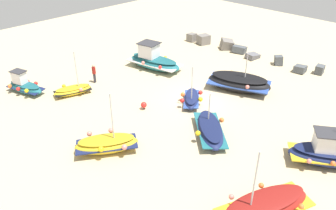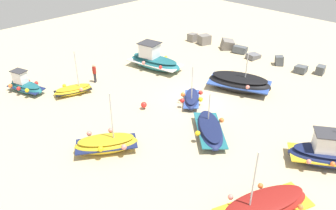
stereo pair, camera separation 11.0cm
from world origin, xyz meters
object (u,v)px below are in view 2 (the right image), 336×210
Objects in this scene: fishing_boat_5 at (210,129)px; fishing_boat_8 at (25,85)px; fishing_boat_2 at (106,144)px; mooring_buoy_0 at (144,105)px; fishing_boat_4 at (264,207)px; fishing_boat_0 at (328,154)px; fishing_boat_1 at (73,90)px; fishing_boat_6 at (239,83)px; fishing_boat_7 at (192,99)px; person_walking at (94,72)px; fishing_boat_3 at (154,60)px.

fishing_boat_5 is 1.21× the size of fishing_boat_8.
mooring_buoy_0 is at bearing -122.77° from fishing_boat_2.
fishing_boat_2 is at bearing 124.46° from fishing_boat_4.
fishing_boat_0 reaches higher than fishing_boat_8.
fishing_boat_1 is 1.01× the size of fishing_boat_8.
fishing_boat_1 is 0.65× the size of fishing_boat_6.
person_walking is (-8.51, -3.16, 0.58)m from fishing_boat_7.
fishing_boat_1 is at bearing 110.80° from fishing_boat_4.
fishing_boat_6 is at bearing -59.13° from fishing_boat_0.
fishing_boat_8 is (-11.11, -8.31, 0.21)m from fishing_boat_7.
fishing_boat_2 is at bearing 63.08° from fishing_boat_6.
mooring_buoy_0 is (5.95, 2.48, -0.01)m from fishing_boat_1.
fishing_boat_4 is at bearing -13.65° from mooring_buoy_0.
fishing_boat_4 is at bearing 136.36° from fishing_boat_2.
fishing_boat_3 is at bearing 52.81° from person_walking.
fishing_boat_5 is 12.31m from person_walking.
fishing_boat_2 is 0.80× the size of fishing_boat_4.
fishing_boat_3 is 3.41× the size of person_walking.
fishing_boat_6 is 1.70× the size of fishing_boat_7.
fishing_boat_6 is 9.44× the size of mooring_buoy_0.
fishing_boat_3 is 8.62m from fishing_boat_6.
fishing_boat_8 is at bearing -139.97° from person_walking.
fishing_boat_4 reaches higher than fishing_boat_5.
person_walking is (-12.28, -0.71, 0.52)m from fishing_boat_5.
fishing_boat_3 is 1.73× the size of fishing_boat_7.
fishing_boat_7 is 13.88m from fishing_boat_8.
fishing_boat_6 is at bearing 151.16° from fishing_boat_5.
fishing_boat_8 is 6.08× the size of mooring_buoy_0.
fishing_boat_0 is 12.98m from mooring_buoy_0.
fishing_boat_6 is 12.47m from person_walking.
fishing_boat_7 is (-1.36, -4.46, -0.31)m from fishing_boat_6.
fishing_boat_0 is 0.85× the size of fishing_boat_6.
fishing_boat_1 is 9.78m from fishing_boat_7.
fishing_boat_5 is 7.35× the size of mooring_buoy_0.
fishing_boat_5 is (11.69, 3.28, 0.07)m from fishing_boat_1.
fishing_boat_1 is 4.11m from fishing_boat_8.
fishing_boat_8 is at bearing -12.65° from fishing_boat_0.
fishing_boat_0 reaches higher than mooring_buoy_0.
fishing_boat_0 reaches higher than fishing_boat_1.
fishing_boat_7 reaches higher than mooring_buoy_0.
fishing_boat_5 is at bearing 7.95° from mooring_buoy_0.
fishing_boat_1 is 17.98m from fishing_boat_4.
fishing_boat_5 reaches higher than fishing_boat_3.
fishing_boat_6 is at bearing 155.37° from fishing_boat_1.
fishing_boat_2 is 2.49× the size of person_walking.
fishing_boat_2 reaches higher than fishing_boat_3.
fishing_boat_7 reaches higher than person_walking.
fishing_boat_2 is at bearing 141.99° from fishing_boat_7.
fishing_boat_6 is at bearing 66.69° from mooring_buoy_0.
fishing_boat_2 is at bearing -53.81° from person_walking.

